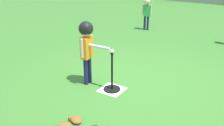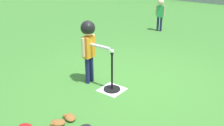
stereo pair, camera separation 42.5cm
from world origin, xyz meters
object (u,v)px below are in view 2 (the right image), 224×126
(fielder_near_right, at_px, (160,11))
(glove_outfield_drop, at_px, (70,117))
(baseball_on_tee, at_px, (112,51))
(batter_child, at_px, (89,40))
(batting_tee, at_px, (112,84))
(glove_tossed_aside, at_px, (58,123))

(fielder_near_right, height_order, glove_outfield_drop, fielder_near_right)
(baseball_on_tee, xyz_separation_m, batter_child, (-0.55, -0.01, 0.11))
(fielder_near_right, bearing_deg, baseball_on_tee, -73.50)
(batting_tee, relative_size, glove_tossed_aside, 2.74)
(fielder_near_right, xyz_separation_m, glove_outfield_drop, (1.35, -5.48, -0.66))
(fielder_near_right, xyz_separation_m, glove_tossed_aside, (1.30, -5.69, -0.66))
(glove_outfield_drop, bearing_deg, fielder_near_right, 103.80)
(batting_tee, bearing_deg, baseball_on_tee, 0.00)
(glove_tossed_aside, bearing_deg, fielder_near_right, 102.88)
(baseball_on_tee, height_order, fielder_near_right, fielder_near_right)
(baseball_on_tee, distance_m, glove_tossed_aside, 1.55)
(batting_tee, xyz_separation_m, baseball_on_tee, (0.00, 0.00, 0.66))
(glove_outfield_drop, bearing_deg, baseball_on_tee, 93.18)
(fielder_near_right, bearing_deg, batting_tee, -73.50)
(batting_tee, distance_m, baseball_on_tee, 0.66)
(batter_child, bearing_deg, batting_tee, 0.90)
(batting_tee, relative_size, baseball_on_tee, 10.02)
(batter_child, xyz_separation_m, glove_outfield_drop, (0.62, -1.14, -0.86))
(batter_child, xyz_separation_m, fielder_near_right, (-0.73, 4.34, -0.20))
(batting_tee, xyz_separation_m, batter_child, (-0.55, -0.01, 0.77))
(glove_tossed_aside, bearing_deg, batter_child, 112.87)
(fielder_near_right, height_order, glove_tossed_aside, fielder_near_right)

